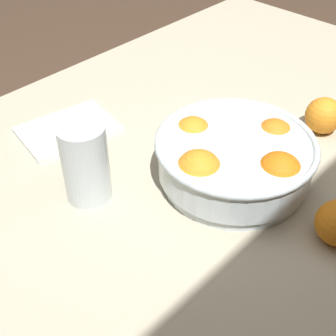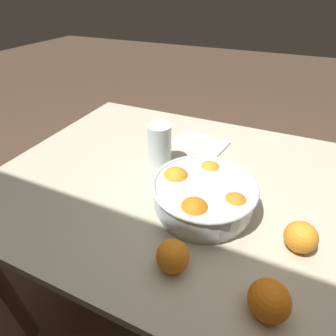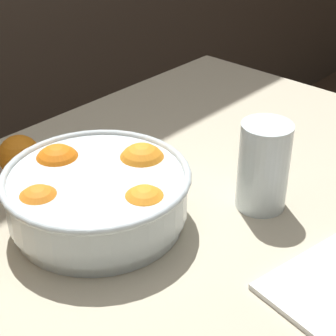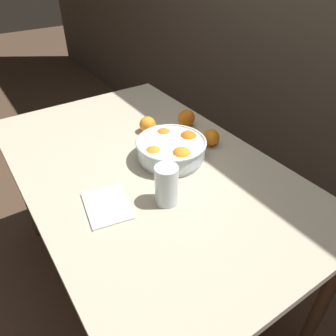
% 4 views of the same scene
% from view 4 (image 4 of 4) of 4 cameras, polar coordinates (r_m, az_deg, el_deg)
% --- Properties ---
extents(ground_plane, '(12.00, 12.00, 0.00)m').
position_cam_4_polar(ground_plane, '(1.86, -3.08, -18.86)').
color(ground_plane, '#4C3828').
extents(dining_table, '(1.46, 0.91, 0.76)m').
position_cam_4_polar(dining_table, '(1.36, -3.99, -1.85)').
color(dining_table, '#B7AD93').
rests_on(dining_table, ground_plane).
extents(fruit_bowl, '(0.28, 0.28, 0.10)m').
position_cam_4_polar(fruit_bowl, '(1.31, 0.63, 3.33)').
color(fruit_bowl, silver).
rests_on(fruit_bowl, dining_table).
extents(juice_glass, '(0.08, 0.08, 0.14)m').
position_cam_4_polar(juice_glass, '(1.09, -0.25, -3.37)').
color(juice_glass, '#F4A314').
rests_on(juice_glass, dining_table).
extents(orange_loose_near_bowl, '(0.07, 0.07, 0.07)m').
position_cam_4_polar(orange_loose_near_bowl, '(1.52, -3.59, 7.56)').
color(orange_loose_near_bowl, orange).
rests_on(orange_loose_near_bowl, dining_table).
extents(orange_loose_front, '(0.07, 0.07, 0.07)m').
position_cam_4_polar(orange_loose_front, '(1.43, 7.48, 5.27)').
color(orange_loose_front, orange).
rests_on(orange_loose_front, dining_table).
extents(orange_loose_aside, '(0.08, 0.08, 0.08)m').
position_cam_4_polar(orange_loose_aside, '(1.57, 3.24, 8.69)').
color(orange_loose_aside, orange).
rests_on(orange_loose_aside, dining_table).
extents(napkin, '(0.21, 0.17, 0.01)m').
position_cam_4_polar(napkin, '(1.13, -10.67, -6.46)').
color(napkin, white).
rests_on(napkin, dining_table).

